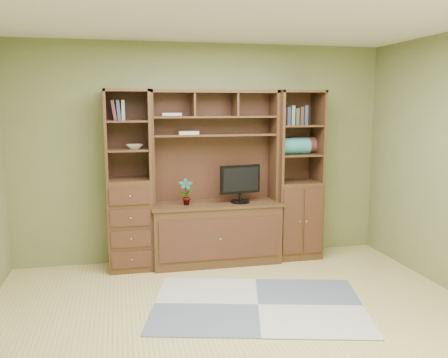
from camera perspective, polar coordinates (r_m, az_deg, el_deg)
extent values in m
cube|color=tan|center=(4.22, 2.61, -17.54)|extent=(4.60, 4.10, 0.04)
cube|color=white|center=(3.84, 2.89, 19.74)|extent=(4.60, 4.10, 0.04)
cube|color=olive|center=(5.76, -2.50, 3.14)|extent=(4.50, 0.04, 2.60)
cube|color=olive|center=(2.00, 18.11, -8.27)|extent=(4.50, 0.04, 2.60)
cube|color=#462B18|center=(5.55, -0.98, 0.08)|extent=(1.54, 0.53, 2.05)
cube|color=#462B18|center=(5.48, -11.36, -0.21)|extent=(0.50, 0.45, 2.05)
cube|color=#462B18|center=(5.88, 8.77, 0.47)|extent=(0.55, 0.45, 2.05)
cube|color=gray|center=(4.64, 4.12, -14.87)|extent=(2.24, 1.76, 0.01)
cube|color=black|center=(5.58, 1.96, 0.26)|extent=(0.54, 0.31, 0.62)
imported|color=#9C5435|center=(5.48, -4.61, -1.55)|extent=(0.16, 0.11, 0.31)
cube|color=beige|center=(5.53, -4.32, 5.58)|extent=(0.23, 0.17, 0.03)
imported|color=silver|center=(5.44, -10.71, 3.86)|extent=(0.19, 0.19, 0.05)
cube|color=#2D7577|center=(5.77, 8.56, 3.94)|extent=(0.34, 0.20, 0.20)
cube|color=brown|center=(5.95, 9.54, 4.07)|extent=(0.35, 0.20, 0.20)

